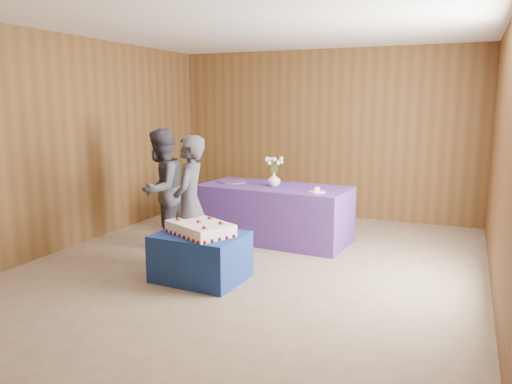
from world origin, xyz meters
The scene contains 13 objects.
ground centered at (0.00, 0.00, 0.00)m, with size 6.00×6.00×0.00m, color gray.
room_shell centered at (0.00, 0.00, 1.80)m, with size 5.04×6.04×2.72m.
cake_table centered at (-0.34, -0.52, 0.25)m, with size 0.90×0.70×0.50m, color #1B3F99.
serving_table centered at (-0.18, 1.22, 0.38)m, with size 2.00×0.90×0.75m, color #583695.
sheet_cake centered at (-0.34, -0.53, 0.56)m, with size 0.84×0.74×0.16m.
vase centered at (-0.18, 1.20, 0.84)m, with size 0.18×0.18×0.18m, color silver.
flower_spray centered at (-0.18, 1.20, 1.10)m, with size 0.25×0.24×0.19m.
platter centered at (-0.83, 1.28, 0.76)m, with size 0.39×0.39×0.02m, color #60478E.
plate centered at (0.48, 0.99, 0.76)m, with size 0.22×0.22×0.01m, color silver.
cake_slice centered at (0.48, 0.99, 0.79)m, with size 0.08×0.07×0.07m.
knife centered at (0.47, 0.84, 0.75)m, with size 0.26×0.02×0.00m, color #BCBBC0.
guest_left centered at (-0.61, -0.27, 0.75)m, with size 0.55×0.36×1.51m, color #3C3A45.
guest_right centered at (-1.37, 0.31, 0.77)m, with size 0.75×0.58×1.54m, color #373843.
Camera 1 is at (2.18, -4.96, 1.86)m, focal length 35.00 mm.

